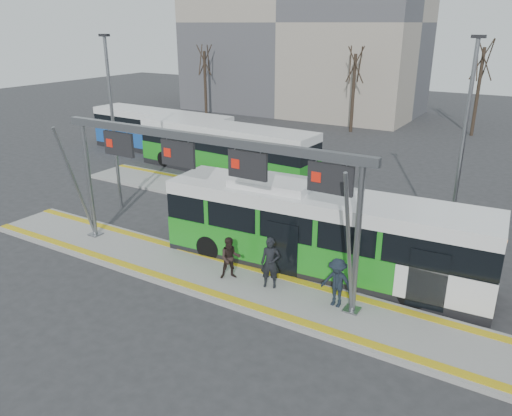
{
  "coord_description": "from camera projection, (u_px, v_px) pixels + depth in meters",
  "views": [
    {
      "loc": [
        10.12,
        -13.4,
        8.99
      ],
      "look_at": [
        0.2,
        3.0,
        1.85
      ],
      "focal_mm": 35.0,
      "sensor_mm": 36.0,
      "label": 1
    }
  ],
  "objects": [
    {
      "name": "lamp_east",
      "position": [
        463.0,
        146.0,
        19.21
      ],
      "size": [
        0.5,
        0.25,
        8.58
      ],
      "color": "slate",
      "rests_on": "ground"
    },
    {
      "name": "gantry",
      "position": [
        203.0,
        164.0,
        17.66
      ],
      "size": [
        13.0,
        1.68,
        5.2
      ],
      "color": "slate",
      "rests_on": "platform_main"
    },
    {
      "name": "tree_mid",
      "position": [
        483.0,
        60.0,
        40.11
      ],
      "size": [
        1.4,
        1.4,
        8.11
      ],
      "color": "#382B21",
      "rests_on": "ground"
    },
    {
      "name": "bg_bus_blue",
      "position": [
        161.0,
        132.0,
        36.48
      ],
      "size": [
        11.49,
        2.93,
        2.98
      ],
      "rotation": [
        0.0,
        0.0,
        -0.04
      ],
      "color": "black",
      "rests_on": "ground"
    },
    {
      "name": "bg_bus_green",
      "position": [
        226.0,
        149.0,
        31.36
      ],
      "size": [
        12.34,
        3.29,
        3.05
      ],
      "rotation": [
        0.0,
        0.0,
        -0.06
      ],
      "color": "black",
      "rests_on": "ground"
    },
    {
      "name": "tree_left",
      "position": [
        355.0,
        65.0,
        41.75
      ],
      "size": [
        1.4,
        1.4,
        7.43
      ],
      "color": "#382B21",
      "rests_on": "ground"
    },
    {
      "name": "passenger_a",
      "position": [
        270.0,
        263.0,
        17.48
      ],
      "size": [
        0.8,
        0.67,
        1.86
      ],
      "primitive_type": "imported",
      "rotation": [
        0.0,
        0.0,
        0.38
      ],
      "color": "black",
      "rests_on": "platform_main"
    },
    {
      "name": "platform_second",
      "position": [
        238.0,
        197.0,
        27.12
      ],
      "size": [
        20.0,
        3.0,
        0.15
      ],
      "primitive_type": "cube",
      "color": "gray",
      "rests_on": "ground"
    },
    {
      "name": "tactile_main",
      "position": [
        210.0,
        273.0,
        18.74
      ],
      "size": [
        22.0,
        2.65,
        0.02
      ],
      "color": "gold",
      "rests_on": "platform_main"
    },
    {
      "name": "hero_bus",
      "position": [
        321.0,
        233.0,
        18.82
      ],
      "size": [
        12.48,
        3.45,
        3.39
      ],
      "rotation": [
        0.0,
        0.0,
        0.07
      ],
      "color": "black",
      "rests_on": "ground"
    },
    {
      "name": "platform_main",
      "position": [
        210.0,
        275.0,
        18.77
      ],
      "size": [
        22.0,
        3.0,
        0.15
      ],
      "primitive_type": "cube",
      "color": "gray",
      "rests_on": "ground"
    },
    {
      "name": "lamp_west",
      "position": [
        113.0,
        120.0,
        24.42
      ],
      "size": [
        0.5,
        0.25,
        8.5
      ],
      "color": "slate",
      "rests_on": "ground"
    },
    {
      "name": "tree_far",
      "position": [
        204.0,
        60.0,
        49.59
      ],
      "size": [
        1.4,
        1.4,
        7.2
      ],
      "color": "#382B21",
      "rests_on": "ground"
    },
    {
      "name": "ground",
      "position": [
        210.0,
        277.0,
        18.79
      ],
      "size": [
        120.0,
        120.0,
        0.0
      ],
      "primitive_type": "plane",
      "color": "#2D2D30",
      "rests_on": "ground"
    },
    {
      "name": "tactile_second",
      "position": [
        249.0,
        190.0,
        28.01
      ],
      "size": [
        20.0,
        0.35,
        0.02
      ],
      "color": "gold",
      "rests_on": "platform_second"
    },
    {
      "name": "passenger_b",
      "position": [
        230.0,
        258.0,
        18.14
      ],
      "size": [
        0.98,
        0.96,
        1.59
      ],
      "primitive_type": "imported",
      "rotation": [
        0.0,
        0.0,
        0.68
      ],
      "color": "black",
      "rests_on": "platform_main"
    },
    {
      "name": "apartment_block",
      "position": [
        304.0,
        20.0,
        51.23
      ],
      "size": [
        24.5,
        12.5,
        18.4
      ],
      "color": "gray",
      "rests_on": "ground"
    },
    {
      "name": "passenger_c",
      "position": [
        337.0,
        283.0,
        16.32
      ],
      "size": [
        1.14,
        0.7,
        1.7
      ],
      "primitive_type": "imported",
      "rotation": [
        0.0,
        0.0,
        -0.07
      ],
      "color": "black",
      "rests_on": "platform_main"
    }
  ]
}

